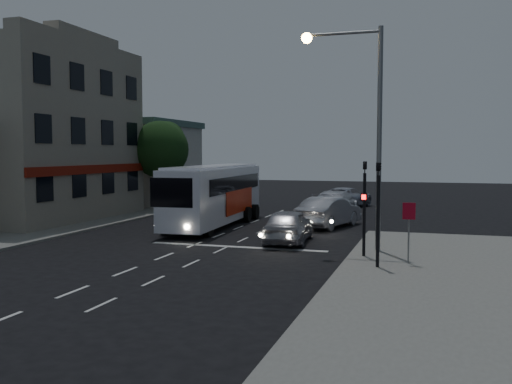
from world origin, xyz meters
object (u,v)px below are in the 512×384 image
(car_sedan_a, at_px, (329,212))
(car_sedan_c, at_px, (346,197))
(car_sedan_b, at_px, (336,203))
(tour_bus, at_px, (215,193))
(traffic_signal_main, at_px, (364,197))
(car_suv, at_px, (288,226))
(traffic_signal_side, at_px, (378,201))
(streetlight, at_px, (363,112))
(street_tree, at_px, (160,147))
(regulatory_sign, at_px, (409,223))

(car_sedan_a, relative_size, car_sedan_c, 0.94)
(car_sedan_a, height_order, car_sedan_b, car_sedan_a)
(tour_bus, height_order, traffic_signal_main, traffic_signal_main)
(car_suv, bearing_deg, car_sedan_a, -102.29)
(traffic_signal_side, bearing_deg, traffic_signal_main, 109.49)
(traffic_signal_side, height_order, streetlight, streetlight)
(car_sedan_b, relative_size, street_tree, 0.91)
(streetlight, distance_m, street_tree, 20.19)
(car_sedan_c, height_order, street_tree, street_tree)
(traffic_signal_side, bearing_deg, street_tree, 135.50)
(car_suv, distance_m, car_sedan_a, 5.95)
(tour_bus, distance_m, traffic_signal_main, 11.73)
(car_sedan_a, xyz_separation_m, car_sedan_c, (-0.79, 11.77, -0.08))
(regulatory_sign, bearing_deg, car_suv, 143.49)
(car_sedan_a, xyz_separation_m, streetlight, (2.66, -7.49, 4.90))
(streetlight, bearing_deg, car_suv, 155.42)
(car_sedan_b, distance_m, traffic_signal_side, 17.40)
(regulatory_sign, bearing_deg, car_sedan_b, 108.22)
(tour_bus, distance_m, traffic_signal_side, 13.57)
(car_sedan_b, distance_m, street_tree, 12.84)
(traffic_signal_main, bearing_deg, tour_bus, 140.65)
(tour_bus, distance_m, car_suv, 6.98)
(car_suv, distance_m, regulatory_sign, 6.83)
(car_sedan_b, bearing_deg, tour_bus, 54.67)
(car_suv, xyz_separation_m, streetlight, (3.50, -1.60, 4.95))
(street_tree, bearing_deg, car_sedan_c, 28.00)
(tour_bus, xyz_separation_m, regulatory_sign, (10.76, -8.44, -0.23))
(streetlight, bearing_deg, car_sedan_b, 103.66)
(car_sedan_b, relative_size, streetlight, 0.63)
(car_suv, bearing_deg, streetlight, 151.25)
(car_sedan_a, height_order, street_tree, street_tree)
(car_sedan_c, height_order, traffic_signal_main, traffic_signal_main)
(traffic_signal_main, distance_m, regulatory_sign, 2.14)
(car_sedan_c, distance_m, street_tree, 14.21)
(car_suv, relative_size, traffic_signal_side, 1.12)
(car_sedan_a, xyz_separation_m, regulatory_sign, (4.61, -9.93, 0.77))
(street_tree, bearing_deg, car_sedan_b, 2.71)
(car_sedan_b, relative_size, car_sedan_c, 1.05)
(regulatory_sign, height_order, streetlight, streetlight)
(car_sedan_a, bearing_deg, traffic_signal_main, 123.28)
(car_sedan_a, relative_size, traffic_signal_main, 1.23)
(tour_bus, height_order, car_sedan_b, tour_bus)
(car_sedan_c, xyz_separation_m, streetlight, (3.45, -19.26, 4.99))
(tour_bus, bearing_deg, traffic_signal_side, -46.63)
(traffic_signal_side, relative_size, regulatory_sign, 1.86)
(traffic_signal_side, distance_m, streetlight, 4.84)
(regulatory_sign, bearing_deg, street_tree, 138.92)
(traffic_signal_side, xyz_separation_m, street_tree, (-16.51, 16.22, 2.08))
(traffic_signal_side, distance_m, street_tree, 23.24)
(car_suv, distance_m, street_tree, 16.88)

